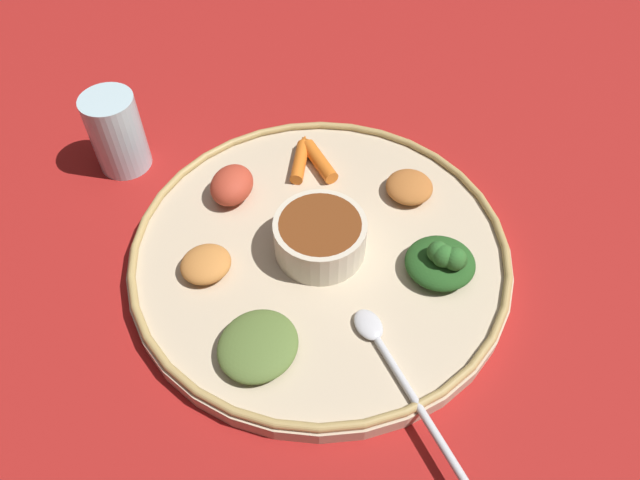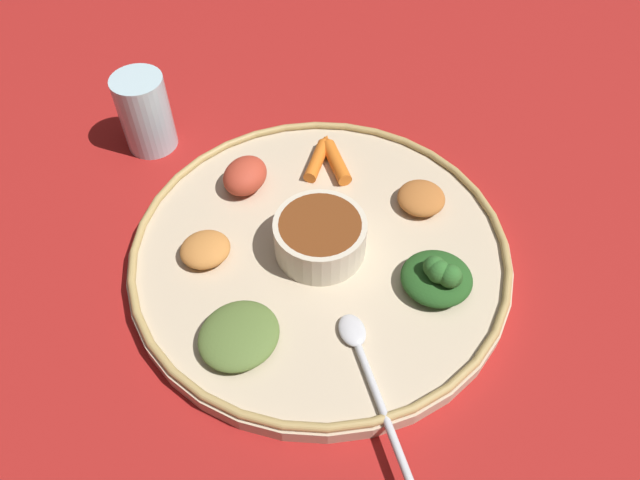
% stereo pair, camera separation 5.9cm
% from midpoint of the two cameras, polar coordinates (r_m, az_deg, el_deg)
% --- Properties ---
extents(ground_plane, '(2.40, 2.40, 0.00)m').
position_cam_midpoint_polar(ground_plane, '(0.62, 2.74, -2.03)').
color(ground_plane, maroon).
extents(platter, '(0.38, 0.38, 0.02)m').
position_cam_midpoint_polar(platter, '(0.61, 2.77, -1.55)').
color(platter, '#C6B293').
rests_on(platter, ground_plane).
extents(platter_rim, '(0.38, 0.38, 0.01)m').
position_cam_midpoint_polar(platter_rim, '(0.60, 2.81, -0.89)').
color(platter_rim, tan).
rests_on(platter_rim, platter).
extents(center_bowl, '(0.09, 0.09, 0.04)m').
position_cam_midpoint_polar(center_bowl, '(0.59, 2.88, 0.23)').
color(center_bowl, beige).
rests_on(center_bowl, platter).
extents(spoon, '(0.10, 0.16, 0.01)m').
position_cam_midpoint_polar(spoon, '(0.53, 7.88, -12.60)').
color(spoon, silver).
rests_on(spoon, platter).
extents(greens_pile, '(0.09, 0.09, 0.04)m').
position_cam_midpoint_polar(greens_pile, '(0.58, 14.02, -3.59)').
color(greens_pile, '#23511E').
rests_on(greens_pile, platter).
extents(carrot_near_spoon, '(0.05, 0.07, 0.02)m').
position_cam_midpoint_polar(carrot_near_spoon, '(0.68, 3.90, 7.55)').
color(carrot_near_spoon, orange).
rests_on(carrot_near_spoon, platter).
extents(carrot_outer, '(0.07, 0.05, 0.01)m').
position_cam_midpoint_polar(carrot_outer, '(0.68, 2.36, 7.72)').
color(carrot_outer, orange).
rests_on(carrot_outer, platter).
extents(mound_squash, '(0.06, 0.06, 0.02)m').
position_cam_midpoint_polar(mound_squash, '(0.60, -8.03, -1.06)').
color(mound_squash, '#C67A38').
rests_on(mound_squash, platter).
extents(mound_collards, '(0.08, 0.07, 0.02)m').
position_cam_midpoint_polar(mound_collards, '(0.54, -4.54, -9.20)').
color(mound_collards, '#567033').
rests_on(mound_collards, platter).
extents(mound_berbere_red, '(0.07, 0.06, 0.03)m').
position_cam_midpoint_polar(mound_berbere_red, '(0.65, -4.52, 5.94)').
color(mound_berbere_red, '#B73D28').
rests_on(mound_berbere_red, platter).
extents(mound_chickpea, '(0.07, 0.07, 0.02)m').
position_cam_midpoint_polar(mound_chickpea, '(0.65, 12.13, 3.75)').
color(mound_chickpea, '#B2662D').
rests_on(mound_chickpea, platter).
extents(drinking_glass, '(0.06, 0.06, 0.09)m').
position_cam_midpoint_polar(drinking_glass, '(0.73, -13.85, 11.07)').
color(drinking_glass, silver).
rests_on(drinking_glass, ground_plane).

